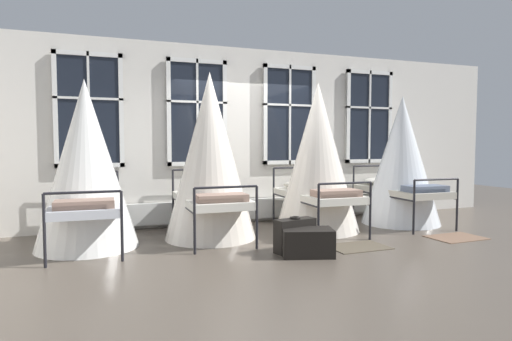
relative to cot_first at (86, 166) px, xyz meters
name	(u,v)px	position (x,y,z in m)	size (l,w,h in m)	color
ground	(265,233)	(2.63, 0.06, -1.12)	(19.71, 19.71, 0.00)	brown
back_wall_with_windows	(243,136)	(2.63, 1.15, 0.44)	(10.85, 0.10, 3.12)	silver
window_bank	(245,158)	(2.63, 1.03, 0.05)	(6.22, 0.10, 2.79)	black
cot_first	(86,166)	(0.00, 0.00, 0.00)	(1.37, 1.82, 2.29)	black
cot_second	(210,158)	(1.73, 0.02, 0.09)	(1.37, 1.82, 2.48)	black
cot_third	(317,159)	(3.51, -0.02, 0.06)	(1.37, 1.83, 2.41)	black
cot_fourth	(401,162)	(5.22, 0.04, -0.01)	(1.37, 1.83, 2.26)	black
rug_third	(358,247)	(3.49, -1.26, -1.11)	(0.80, 0.56, 0.01)	brown
rug_fourth	(456,237)	(5.22, -1.26, -1.11)	(0.80, 0.56, 0.01)	brown
suitcase_dark	(295,235)	(2.56, -1.20, -0.90)	(0.59, 0.31, 0.47)	black
travel_trunk	(307,242)	(2.63, -1.44, -0.94)	(0.64, 0.40, 0.35)	black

